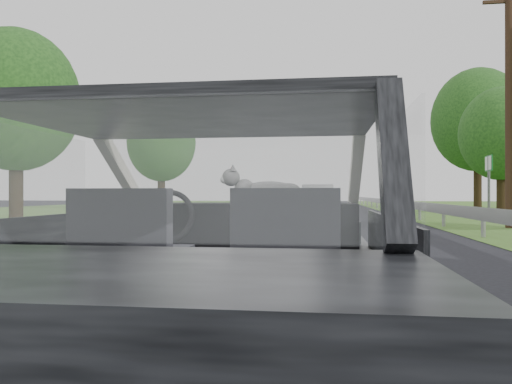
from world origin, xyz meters
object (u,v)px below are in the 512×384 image
(cat, at_px, (269,191))
(other_car, at_px, (318,199))
(subject_car, at_px, (218,255))
(utility_pole, at_px, (510,102))
(highway_sign, at_px, (489,188))

(cat, xyz_separation_m, other_car, (0.08, 22.80, -0.31))
(subject_car, xyz_separation_m, other_car, (0.29, 23.43, 0.05))
(other_car, distance_m, utility_pole, 11.98)
(highway_sign, bearing_deg, utility_pole, -97.39)
(cat, height_order, other_car, other_car)
(highway_sign, distance_m, utility_pole, 5.81)
(subject_car, bearing_deg, utility_pole, 65.16)
(subject_car, bearing_deg, other_car, 89.29)
(subject_car, distance_m, utility_pole, 15.22)
(subject_car, xyz_separation_m, cat, (0.22, 0.63, 0.36))
(cat, bearing_deg, subject_car, -122.76)
(utility_pole, bearing_deg, highway_sign, 78.99)
(subject_car, xyz_separation_m, utility_pole, (6.26, 13.51, 3.16))
(cat, distance_m, other_car, 22.81)
(other_car, xyz_separation_m, highway_sign, (6.96, -4.81, 0.53))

